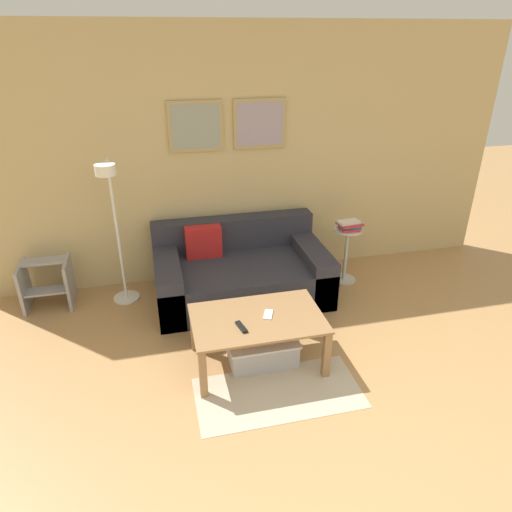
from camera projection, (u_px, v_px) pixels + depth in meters
The scene contains 11 objects.
wall_back at pixel (246, 158), 4.65m from camera, with size 5.60×0.09×2.55m.
area_rug at pixel (278, 393), 3.42m from camera, with size 1.23×0.60×0.01m, color #C1B299.
couch at pixel (240, 272), 4.61m from camera, with size 1.68×1.00×0.71m.
coffee_table at pixel (257, 325), 3.59m from camera, with size 1.03×0.65×0.43m.
storage_bin at pixel (261, 348), 3.73m from camera, with size 0.56×0.41×0.22m.
floor_lamp at pixel (114, 220), 4.10m from camera, with size 0.26×0.51×1.46m.
side_table at pixel (346, 250), 4.83m from camera, with size 0.30×0.30×0.60m.
book_stack at pixel (349, 225), 4.68m from camera, with size 0.26×0.21×0.09m.
remote_control at pixel (241, 327), 3.43m from camera, with size 0.04×0.15×0.02m, color black.
cell_phone at pixel (268, 314), 3.59m from camera, with size 0.07×0.14×0.01m, color silver.
step_stool at pixel (47, 282), 4.43m from camera, with size 0.45×0.38×0.46m.
Camera 1 is at (-0.97, -1.25, 2.43)m, focal length 32.00 mm.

